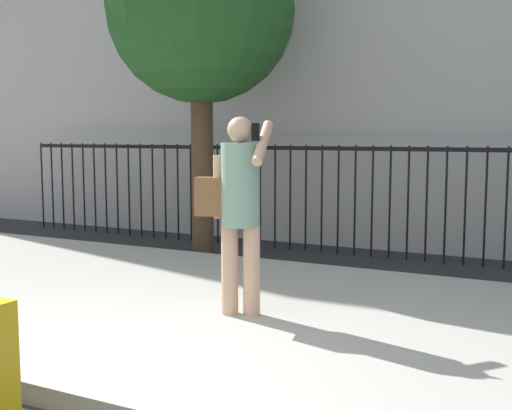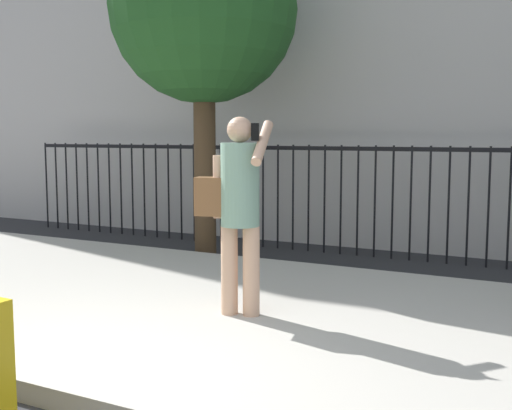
# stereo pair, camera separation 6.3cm
# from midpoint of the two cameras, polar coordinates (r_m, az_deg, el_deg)

# --- Properties ---
(ground_plane) EXTENTS (60.00, 60.00, 0.00)m
(ground_plane) POSITION_cam_midpoint_polar(r_m,az_deg,el_deg) (4.45, -18.58, -17.00)
(ground_plane) COLOR #28282B
(sidewalk) EXTENTS (28.00, 4.40, 0.15)m
(sidewalk) POSITION_cam_midpoint_polar(r_m,az_deg,el_deg) (6.06, -3.21, -9.63)
(sidewalk) COLOR #B2ADA3
(sidewalk) RESTS_ON ground
(iron_fence) EXTENTS (12.03, 0.04, 1.60)m
(iron_fence) POSITION_cam_midpoint_polar(r_m,az_deg,el_deg) (9.23, 8.63, 1.77)
(iron_fence) COLOR black
(iron_fence) RESTS_ON ground
(pedestrian_on_phone) EXTENTS (0.71, 0.51, 1.75)m
(pedestrian_on_phone) POSITION_cam_midpoint_polar(r_m,az_deg,el_deg) (5.52, -1.38, 0.39)
(pedestrian_on_phone) COLOR tan
(pedestrian_on_phone) RESTS_ON sidewalk
(street_tree_near) EXTENTS (2.64, 2.64, 4.82)m
(street_tree_near) POSITION_cam_midpoint_polar(r_m,az_deg,el_deg) (9.23, -4.56, 17.11)
(street_tree_near) COLOR #4C3823
(street_tree_near) RESTS_ON ground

